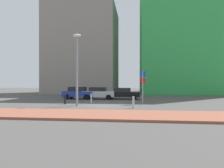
{
  "coord_description": "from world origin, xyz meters",
  "views": [
    {
      "loc": [
        3.0,
        -18.12,
        2.05
      ],
      "look_at": [
        0.76,
        1.24,
        1.94
      ],
      "focal_mm": 32.75,
      "sensor_mm": 36.0,
      "label": 1
    }
  ],
  "objects": [
    {
      "name": "ground_plane",
      "position": [
        0.0,
        0.0,
        0.0
      ],
      "size": [
        120.0,
        120.0,
        0.0
      ],
      "primitive_type": "plane",
      "color": "#4C4947"
    },
    {
      "name": "parking_sign_post",
      "position": [
        3.68,
        1.69,
        2.01
      ],
      "size": [
        0.6,
        0.1,
        3.19
      ],
      "color": "gray",
      "rests_on": "ground"
    },
    {
      "name": "parked_car_blue",
      "position": [
        -4.2,
        7.15,
        0.8
      ],
      "size": [
        3.99,
        2.18,
        1.54
      ],
      "color": "#1E389E",
      "rests_on": "ground"
    },
    {
      "name": "traffic_bollard_far",
      "position": [
        2.82,
        -1.62,
        0.48
      ],
      "size": [
        0.18,
        0.18,
        0.96
      ],
      "primitive_type": "cylinder",
      "color": "#B7B7BC",
      "rests_on": "ground"
    },
    {
      "name": "building_colorful_midrise",
      "position": [
        12.46,
        25.31,
        14.72
      ],
      "size": [
        16.89,
        17.31,
        29.45
      ],
      "primitive_type": "cube",
      "color": "green",
      "rests_on": "ground"
    },
    {
      "name": "street_lamp",
      "position": [
        -2.16,
        -0.55,
        3.79
      ],
      "size": [
        0.7,
        0.36,
        6.38
      ],
      "color": "gray",
      "rests_on": "ground"
    },
    {
      "name": "traffic_bollard_near",
      "position": [
        -1.48,
        2.26,
        0.47
      ],
      "size": [
        0.16,
        0.16,
        0.95
      ],
      "primitive_type": "cylinder",
      "color": "#B7B7BC",
      "rests_on": "ground"
    },
    {
      "name": "parking_meter",
      "position": [
        3.66,
        2.68,
        0.96
      ],
      "size": [
        0.18,
        0.14,
        1.5
      ],
      "color": "#4C4C51",
      "rests_on": "ground"
    },
    {
      "name": "building_under_construction",
      "position": [
        -7.44,
        22.28,
        8.48
      ],
      "size": [
        13.12,
        12.02,
        16.95
      ],
      "primitive_type": "cube",
      "color": "gray",
      "rests_on": "ground"
    },
    {
      "name": "parked_car_silver",
      "position": [
        -1.63,
        7.09,
        0.78
      ],
      "size": [
        4.09,
        1.96,
        1.5
      ],
      "color": "#B7BABF",
      "rests_on": "ground"
    },
    {
      "name": "traffic_bollard_mid",
      "position": [
        -3.72,
        0.76,
        0.46
      ],
      "size": [
        0.18,
        0.18,
        0.93
      ],
      "primitive_type": "cylinder",
      "color": "black",
      "rests_on": "ground"
    },
    {
      "name": "sidewalk_brick",
      "position": [
        0.0,
        -5.63,
        0.07
      ],
      "size": [
        40.0,
        3.8,
        0.14
      ],
      "primitive_type": "cube",
      "color": "#93513D",
      "rests_on": "ground"
    },
    {
      "name": "parked_car_black",
      "position": [
        1.35,
        7.53,
        0.74
      ],
      "size": [
        4.31,
        2.03,
        1.41
      ],
      "color": "black",
      "rests_on": "ground"
    }
  ]
}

